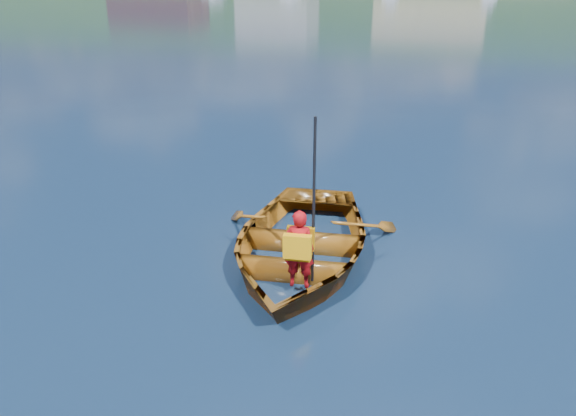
% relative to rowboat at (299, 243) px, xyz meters
% --- Properties ---
extents(ground, '(600.00, 600.00, 0.00)m').
position_rel_rowboat_xyz_m(ground, '(-0.62, 0.71, -0.25)').
color(ground, '#12283E').
rests_on(ground, ground).
extents(rowboat, '(3.10, 4.09, 0.80)m').
position_rel_rowboat_xyz_m(rowboat, '(0.00, 0.00, 0.00)').
color(rowboat, brown).
rests_on(rowboat, ground).
extents(child_paddler, '(0.39, 0.37, 2.12)m').
position_rel_rowboat_xyz_m(child_paddler, '(0.24, -0.88, 0.39)').
color(child_paddler, '#A60C12').
rests_on(child_paddler, ground).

